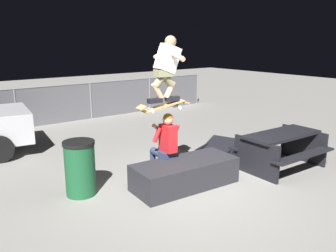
{
  "coord_description": "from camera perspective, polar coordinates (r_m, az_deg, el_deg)",
  "views": [
    {
      "loc": [
        -3.8,
        -4.39,
        2.61
      ],
      "look_at": [
        -0.04,
        0.52,
        1.08
      ],
      "focal_mm": 37.43,
      "sensor_mm": 36.0,
      "label": 1
    }
  ],
  "objects": [
    {
      "name": "ground_plane",
      "position": [
        6.37,
        3.18,
        -10.33
      ],
      "size": [
        40.0,
        40.0,
        0.0
      ],
      "primitive_type": "plane",
      "color": "gray"
    },
    {
      "name": "ledge_box_main",
      "position": [
        6.42,
        2.77,
        -7.76
      ],
      "size": [
        1.98,
        0.93,
        0.48
      ],
      "primitive_type": "cube",
      "rotation": [
        0.0,
        0.0,
        -0.07
      ],
      "color": "#28282D",
      "rests_on": "ground"
    },
    {
      "name": "person_sitting_on_ledge",
      "position": [
        6.54,
        -0.51,
        -2.79
      ],
      "size": [
        0.59,
        0.76,
        1.32
      ],
      "color": "#2D3856",
      "rests_on": "ground"
    },
    {
      "name": "skateboard",
      "position": [
        6.09,
        -0.7,
        3.27
      ],
      "size": [
        1.03,
        0.27,
        0.15
      ],
      "color": "#AD8451"
    },
    {
      "name": "skater_airborne",
      "position": [
        6.04,
        -0.26,
        9.74
      ],
      "size": [
        0.63,
        0.89,
        1.12
      ],
      "color": "black"
    },
    {
      "name": "kicker_ramp",
      "position": [
        8.33,
        7.99,
        -4.09
      ],
      "size": [
        1.48,
        1.16,
        0.34
      ],
      "color": "black",
      "rests_on": "ground"
    },
    {
      "name": "picnic_table_back",
      "position": [
        7.61,
        17.95,
        -2.91
      ],
      "size": [
        1.75,
        1.4,
        0.75
      ],
      "color": "black",
      "rests_on": "ground"
    },
    {
      "name": "trash_bin",
      "position": [
        6.2,
        -14.13,
        -6.64
      ],
      "size": [
        0.54,
        0.54,
        0.95
      ],
      "color": "#19512D",
      "rests_on": "ground"
    },
    {
      "name": "fence_back",
      "position": [
        11.62,
        -17.81,
        3.55
      ],
      "size": [
        12.05,
        0.05,
        1.22
      ],
      "color": "slate",
      "rests_on": "ground"
    }
  ]
}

